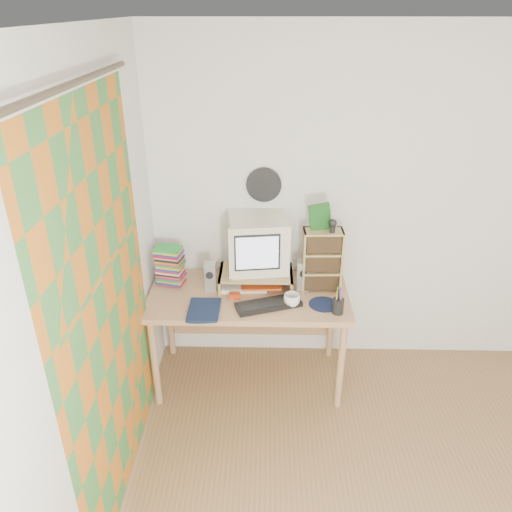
{
  "coord_description": "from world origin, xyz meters",
  "views": [
    {
      "loc": [
        -0.91,
        -1.63,
        2.57
      ],
      "look_at": [
        -0.98,
        1.33,
        1.07
      ],
      "focal_mm": 35.0,
      "sensor_mm": 36.0,
      "label": 1
    }
  ],
  "objects_px": {
    "desk": "(249,305)",
    "crt_monitor": "(258,244)",
    "dvd_stack": "(170,267)",
    "mug": "(292,300)",
    "diary": "(188,308)",
    "keyboard": "(269,305)",
    "cd_rack": "(322,260)"
  },
  "relations": [
    {
      "from": "cd_rack",
      "to": "diary",
      "type": "distance_m",
      "value": 0.98
    },
    {
      "from": "desk",
      "to": "diary",
      "type": "height_order",
      "value": "diary"
    },
    {
      "from": "desk",
      "to": "diary",
      "type": "xyz_separation_m",
      "value": [
        -0.39,
        -0.31,
        0.16
      ]
    },
    {
      "from": "mug",
      "to": "diary",
      "type": "relative_size",
      "value": 0.43
    },
    {
      "from": "keyboard",
      "to": "dvd_stack",
      "type": "xyz_separation_m",
      "value": [
        -0.71,
        0.3,
        0.11
      ]
    },
    {
      "from": "keyboard",
      "to": "cd_rack",
      "type": "height_order",
      "value": "cd_rack"
    },
    {
      "from": "crt_monitor",
      "to": "diary",
      "type": "relative_size",
      "value": 1.57
    },
    {
      "from": "keyboard",
      "to": "dvd_stack",
      "type": "bearing_deg",
      "value": 138.11
    },
    {
      "from": "dvd_stack",
      "to": "cd_rack",
      "type": "relative_size",
      "value": 0.57
    },
    {
      "from": "keyboard",
      "to": "dvd_stack",
      "type": "distance_m",
      "value": 0.78
    },
    {
      "from": "desk",
      "to": "mug",
      "type": "relative_size",
      "value": 12.74
    },
    {
      "from": "keyboard",
      "to": "cd_rack",
      "type": "xyz_separation_m",
      "value": [
        0.37,
        0.25,
        0.21
      ]
    },
    {
      "from": "crt_monitor",
      "to": "dvd_stack",
      "type": "relative_size",
      "value": 1.55
    },
    {
      "from": "mug",
      "to": "diary",
      "type": "bearing_deg",
      "value": -172.48
    },
    {
      "from": "keyboard",
      "to": "cd_rack",
      "type": "bearing_deg",
      "value": 15.07
    },
    {
      "from": "desk",
      "to": "cd_rack",
      "type": "distance_m",
      "value": 0.62
    },
    {
      "from": "desk",
      "to": "diary",
      "type": "distance_m",
      "value": 0.52
    },
    {
      "from": "desk",
      "to": "mug",
      "type": "xyz_separation_m",
      "value": [
        0.3,
        -0.21,
        0.18
      ]
    },
    {
      "from": "crt_monitor",
      "to": "dvd_stack",
      "type": "xyz_separation_m",
      "value": [
        -0.63,
        -0.02,
        -0.18
      ]
    },
    {
      "from": "diary",
      "to": "mug",
      "type": "bearing_deg",
      "value": 7.3
    },
    {
      "from": "dvd_stack",
      "to": "mug",
      "type": "height_order",
      "value": "dvd_stack"
    },
    {
      "from": "desk",
      "to": "crt_monitor",
      "type": "relative_size",
      "value": 3.5
    },
    {
      "from": "crt_monitor",
      "to": "diary",
      "type": "distance_m",
      "value": 0.66
    },
    {
      "from": "dvd_stack",
      "to": "diary",
      "type": "distance_m",
      "value": 0.43
    },
    {
      "from": "keyboard",
      "to": "diary",
      "type": "relative_size",
      "value": 1.73
    },
    {
      "from": "mug",
      "to": "crt_monitor",
      "type": "bearing_deg",
      "value": 128.0
    },
    {
      "from": "desk",
      "to": "dvd_stack",
      "type": "relative_size",
      "value": 5.44
    },
    {
      "from": "desk",
      "to": "dvd_stack",
      "type": "bearing_deg",
      "value": 173.06
    },
    {
      "from": "crt_monitor",
      "to": "diary",
      "type": "bearing_deg",
      "value": -146.63
    },
    {
      "from": "crt_monitor",
      "to": "keyboard",
      "type": "bearing_deg",
      "value": -83.62
    },
    {
      "from": "desk",
      "to": "keyboard",
      "type": "height_order",
      "value": "keyboard"
    },
    {
      "from": "diary",
      "to": "keyboard",
      "type": "bearing_deg",
      "value": 7.7
    }
  ]
}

